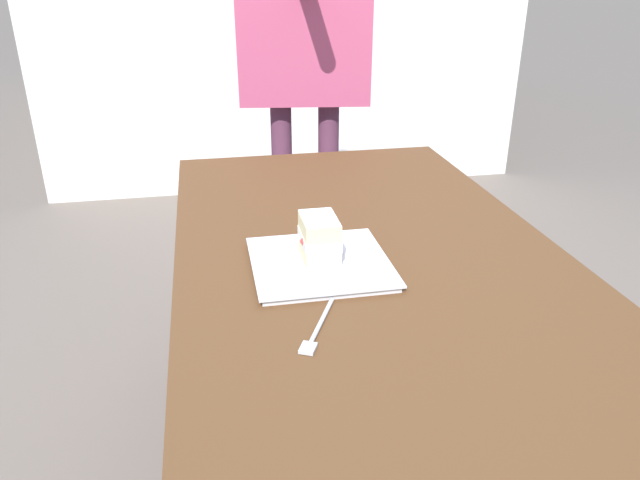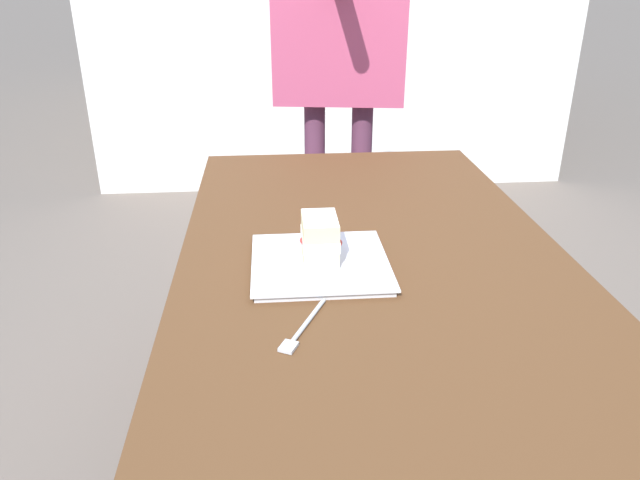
# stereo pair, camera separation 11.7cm
# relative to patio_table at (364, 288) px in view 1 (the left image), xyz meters

# --- Properties ---
(patio_table) EXTENTS (1.41, 0.81, 0.75)m
(patio_table) POSITION_rel_patio_table_xyz_m (0.00, 0.00, 0.00)
(patio_table) COLOR brown
(patio_table) RESTS_ON ground
(dessert_plate) EXTENTS (0.27, 0.27, 0.02)m
(dessert_plate) POSITION_rel_patio_table_xyz_m (0.09, -0.12, 0.12)
(dessert_plate) COLOR white
(dessert_plate) RESTS_ON patio_table
(cake_slice) EXTENTS (0.10, 0.08, 0.09)m
(cake_slice) POSITION_rel_patio_table_xyz_m (0.08, -0.12, 0.17)
(cake_slice) COLOR beige
(cake_slice) RESTS_ON dessert_plate
(dessert_fork) EXTENTS (0.16, 0.09, 0.01)m
(dessert_fork) POSITION_rel_patio_table_xyz_m (0.31, -0.17, 0.11)
(dessert_fork) COLOR silver
(dessert_fork) RESTS_ON patio_table
(diner_person) EXTENTS (0.62, 0.48, 1.68)m
(diner_person) POSITION_rel_patio_table_xyz_m (-1.03, 0.04, 0.48)
(diner_person) COLOR #5D3049
(diner_person) RESTS_ON ground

